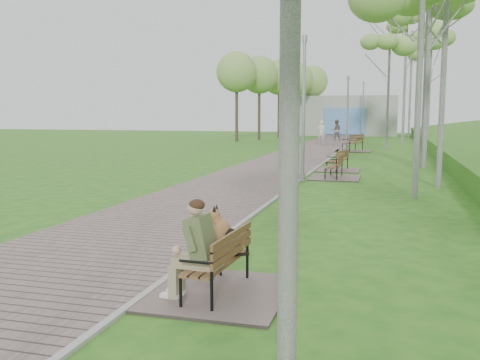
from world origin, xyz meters
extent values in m
plane|color=#255F1A|center=(0.00, 0.00, 0.00)|extent=(120.00, 120.00, 0.00)
cube|color=#695A55|center=(-1.75, 21.50, 0.02)|extent=(3.50, 67.00, 0.04)
cube|color=#999993|center=(0.00, 21.50, 0.03)|extent=(0.10, 67.00, 0.05)
cube|color=#9E9E99|center=(-1.50, 51.00, 2.00)|extent=(10.00, 5.00, 4.00)
cube|color=#5D8DD1|center=(-1.50, 48.40, 1.50)|extent=(4.00, 0.20, 2.60)
cube|color=#695A55|center=(0.87, 0.89, 0.02)|extent=(1.65, 1.84, 0.04)
cube|color=brown|center=(0.82, 0.89, 0.41)|extent=(0.49, 1.40, 0.04)
cube|color=brown|center=(1.04, 0.87, 0.66)|extent=(0.11, 1.38, 0.30)
cube|color=#695A55|center=(1.05, 13.41, 0.02)|extent=(1.69, 1.88, 0.04)
cube|color=brown|center=(1.00, 13.41, 0.42)|extent=(0.48, 1.43, 0.04)
cube|color=brown|center=(1.23, 13.40, 0.68)|extent=(0.10, 1.41, 0.31)
cube|color=#695A55|center=(0.93, 16.04, 0.02)|extent=(1.64, 1.82, 0.04)
cube|color=brown|center=(0.88, 16.04, 0.41)|extent=(0.75, 1.42, 0.04)
cube|color=brown|center=(1.09, 15.99, 0.65)|extent=(0.39, 1.33, 0.30)
cube|color=#695A55|center=(0.77, 27.15, 0.02)|extent=(2.03, 2.26, 0.04)
cube|color=brown|center=(0.72, 27.15, 0.51)|extent=(1.17, 1.75, 0.05)
cube|color=brown|center=(0.96, 27.03, 0.81)|extent=(0.75, 1.56, 0.37)
cylinder|color=#96999E|center=(0.10, 12.29, 0.14)|extent=(0.18, 0.18, 0.28)
cylinder|color=#96999E|center=(0.10, 12.29, 2.30)|extent=(0.11, 0.11, 4.60)
cylinder|color=#96999E|center=(0.10, 12.29, 4.65)|extent=(0.17, 0.17, 0.23)
cylinder|color=#96999E|center=(0.38, 27.16, 0.13)|extent=(0.17, 0.17, 0.26)
cylinder|color=#96999E|center=(0.38, 27.16, 2.15)|extent=(0.10, 0.10, 4.29)
cylinder|color=#96999E|center=(0.38, 27.16, 4.34)|extent=(0.15, 0.15, 0.21)
cylinder|color=#96999E|center=(0.29, 47.16, 0.15)|extent=(0.20, 0.20, 0.30)
cylinder|color=#96999E|center=(0.29, 47.16, 2.53)|extent=(0.12, 0.12, 5.06)
cylinder|color=#96999E|center=(0.29, 47.16, 5.11)|extent=(0.18, 0.18, 0.25)
imported|color=silver|center=(-2.07, 34.73, 0.87)|extent=(0.71, 0.54, 1.73)
imported|color=gray|center=(-1.43, 39.22, 0.88)|extent=(0.93, 0.77, 1.75)
cylinder|color=silver|center=(4.33, 11.89, 4.00)|extent=(0.16, 0.16, 7.99)
cylinder|color=silver|center=(3.55, 9.59, 3.58)|extent=(0.17, 0.17, 7.17)
cylinder|color=silver|center=(4.24, 18.12, 5.32)|extent=(0.21, 0.21, 10.63)
cylinder|color=silver|center=(3.92, 18.18, 4.93)|extent=(0.20, 0.20, 9.85)
cylinder|color=silver|center=(4.20, 18.85, 4.59)|extent=(0.18, 0.18, 9.19)
cylinder|color=silver|center=(2.66, 29.55, 3.89)|extent=(0.17, 0.17, 7.79)
ellipsoid|color=#8BB356|center=(2.66, 29.55, 6.39)|extent=(2.46, 2.46, 3.43)
cylinder|color=silver|center=(5.43, 35.15, 4.11)|extent=(0.17, 0.17, 8.22)
ellipsoid|color=#8BB356|center=(5.43, 35.15, 6.74)|extent=(2.39, 2.39, 3.62)
cylinder|color=silver|center=(3.74, 35.05, 4.92)|extent=(0.18, 0.18, 9.85)
ellipsoid|color=#8BB356|center=(3.74, 35.05, 8.07)|extent=(2.57, 2.57, 4.33)
cylinder|color=silver|center=(4.53, 47.43, 4.91)|extent=(0.20, 0.20, 9.83)
ellipsoid|color=#8BB356|center=(4.53, 47.43, 8.06)|extent=(2.83, 2.83, 4.32)
camera|label=1|loc=(2.86, -5.27, 2.26)|focal=40.00mm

